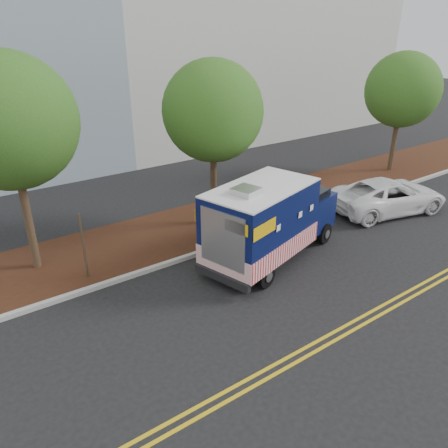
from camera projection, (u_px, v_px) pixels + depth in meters
ground at (233, 267)px, 15.15m from camera, size 120.00×120.00×0.00m
curb at (210, 249)px, 16.15m from camera, size 120.00×0.18×0.15m
mulch_strip at (182, 229)px, 17.70m from camera, size 120.00×4.00×0.15m
centerline_near at (330, 334)px, 11.85m from camera, size 120.00×0.10×0.01m
centerline_far at (337, 339)px, 11.67m from camera, size 120.00×0.10×0.01m
tree_a at (8, 122)px, 12.84m from camera, size 4.09×4.09×7.10m
tree_b at (213, 111)px, 16.30m from camera, size 3.82×3.82×6.61m
tree_d at (403, 90)px, 22.86m from camera, size 3.88×3.88×6.45m
sign_post at (84, 248)px, 13.85m from camera, size 0.06×0.06×2.40m
food_truck at (268, 223)px, 15.09m from camera, size 6.18×3.59×3.08m
white_car at (388, 196)px, 19.33m from camera, size 5.73×3.64×1.47m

